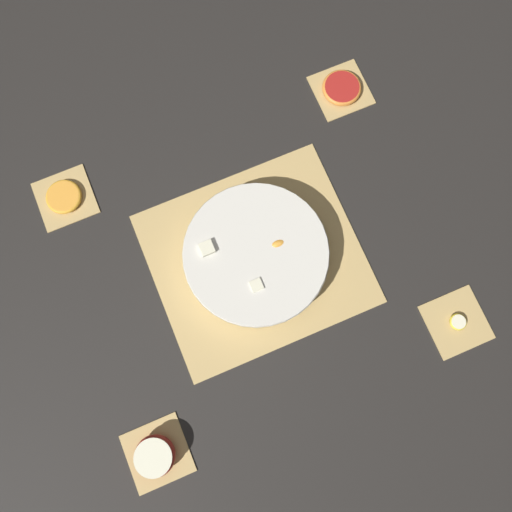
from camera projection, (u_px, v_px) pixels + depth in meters
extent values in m
plane|color=black|center=(256.00, 259.00, 1.07)|extent=(6.00, 6.00, 0.00)
cube|color=tan|center=(256.00, 258.00, 1.06)|extent=(0.44, 0.39, 0.01)
cube|color=brown|center=(326.00, 229.00, 1.07)|extent=(0.01, 0.38, 0.00)
cube|color=brown|center=(303.00, 239.00, 1.07)|extent=(0.01, 0.38, 0.00)
cube|color=brown|center=(279.00, 249.00, 1.07)|extent=(0.01, 0.38, 0.00)
cube|color=brown|center=(256.00, 258.00, 1.06)|extent=(0.01, 0.38, 0.00)
cube|color=brown|center=(232.00, 268.00, 1.06)|extent=(0.01, 0.38, 0.00)
cube|color=brown|center=(209.00, 278.00, 1.05)|extent=(0.01, 0.38, 0.00)
cube|color=brown|center=(185.00, 288.00, 1.05)|extent=(0.01, 0.38, 0.00)
cube|color=tan|center=(341.00, 90.00, 1.14)|extent=(0.12, 0.12, 0.01)
cube|color=brown|center=(353.00, 85.00, 1.14)|extent=(0.00, 0.12, 0.00)
cube|color=brown|center=(341.00, 90.00, 1.14)|extent=(0.00, 0.12, 0.00)
cube|color=brown|center=(329.00, 94.00, 1.14)|extent=(0.00, 0.12, 0.00)
cube|color=tan|center=(65.00, 198.00, 1.09)|extent=(0.12, 0.12, 0.01)
cube|color=brown|center=(78.00, 193.00, 1.09)|extent=(0.00, 0.12, 0.00)
cube|color=brown|center=(65.00, 198.00, 1.09)|extent=(0.00, 0.12, 0.00)
cube|color=brown|center=(52.00, 203.00, 1.09)|extent=(0.00, 0.12, 0.00)
cube|color=tan|center=(457.00, 322.00, 1.04)|extent=(0.12, 0.12, 0.01)
cube|color=brown|center=(466.00, 318.00, 1.04)|extent=(0.00, 0.12, 0.00)
cube|color=brown|center=(448.00, 326.00, 1.03)|extent=(0.00, 0.12, 0.00)
cube|color=tan|center=(158.00, 453.00, 0.99)|extent=(0.12, 0.12, 0.01)
cube|color=brown|center=(172.00, 447.00, 0.99)|extent=(0.00, 0.12, 0.00)
cube|color=brown|center=(157.00, 454.00, 0.98)|extent=(0.00, 0.12, 0.00)
cube|color=brown|center=(143.00, 460.00, 0.98)|extent=(0.00, 0.12, 0.00)
cylinder|color=silver|center=(256.00, 255.00, 1.03)|extent=(0.29, 0.29, 0.06)
torus|color=silver|center=(256.00, 253.00, 1.01)|extent=(0.30, 0.30, 0.01)
cylinder|color=#F7EFC6|center=(236.00, 274.00, 1.04)|extent=(0.02, 0.02, 0.01)
cylinder|color=#F7EFC6|center=(232.00, 209.00, 1.04)|extent=(0.03, 0.03, 0.01)
cylinder|color=#F7EFC6|center=(249.00, 305.00, 1.03)|extent=(0.03, 0.03, 0.01)
cylinder|color=#F7EFC6|center=(274.00, 279.00, 1.01)|extent=(0.02, 0.02, 0.01)
cylinder|color=#F7EFC6|center=(239.00, 218.00, 1.06)|extent=(0.03, 0.03, 0.01)
cylinder|color=#F7EFC6|center=(268.00, 297.00, 1.00)|extent=(0.02, 0.02, 0.01)
cylinder|color=#F7EFC6|center=(288.00, 251.00, 1.03)|extent=(0.03, 0.03, 0.01)
cube|color=beige|center=(257.00, 286.00, 1.00)|extent=(0.02, 0.02, 0.02)
cube|color=beige|center=(277.00, 261.00, 1.02)|extent=(0.03, 0.03, 0.03)
cube|color=beige|center=(309.00, 258.00, 1.04)|extent=(0.02, 0.02, 0.02)
cube|color=beige|center=(248.00, 203.00, 1.04)|extent=(0.02, 0.02, 0.02)
cube|color=beige|center=(292.00, 279.00, 1.02)|extent=(0.03, 0.03, 0.03)
cube|color=beige|center=(207.00, 249.00, 1.01)|extent=(0.03, 0.03, 0.03)
cube|color=beige|center=(283.00, 217.00, 1.04)|extent=(0.02, 0.02, 0.02)
cube|color=beige|center=(237.00, 289.00, 1.01)|extent=(0.02, 0.02, 0.02)
ellipsoid|color=#B2231E|center=(300.00, 229.00, 1.06)|extent=(0.03, 0.02, 0.02)
ellipsoid|color=#F9A338|center=(264.00, 279.00, 1.04)|extent=(0.03, 0.01, 0.01)
ellipsoid|color=#F9A338|center=(278.00, 244.00, 1.01)|extent=(0.03, 0.02, 0.02)
ellipsoid|color=#F9A338|center=(216.00, 291.00, 1.02)|extent=(0.04, 0.02, 0.02)
ellipsoid|color=#B2231E|center=(232.00, 222.00, 1.04)|extent=(0.03, 0.02, 0.02)
ellipsoid|color=#B2231E|center=(242.00, 251.00, 1.02)|extent=(0.03, 0.01, 0.01)
ellipsoid|color=#F9A338|center=(215.00, 234.00, 1.04)|extent=(0.04, 0.02, 0.02)
ellipsoid|color=#F9A338|center=(257.00, 258.00, 1.02)|extent=(0.03, 0.01, 0.01)
ellipsoid|color=#F9A338|center=(238.00, 249.00, 1.04)|extent=(0.03, 0.02, 0.01)
ellipsoid|color=#B72D23|center=(155.00, 456.00, 0.96)|extent=(0.08, 0.08, 0.04)
cylinder|color=beige|center=(153.00, 458.00, 0.94)|extent=(0.07, 0.07, 0.00)
cylinder|color=#F9A338|center=(64.00, 197.00, 1.08)|extent=(0.07, 0.07, 0.01)
torus|color=#F4A82D|center=(64.00, 197.00, 1.08)|extent=(0.08, 0.08, 0.01)
cylinder|color=#F7EFC6|center=(458.00, 322.00, 1.03)|extent=(0.03, 0.03, 0.01)
torus|color=yellow|center=(458.00, 322.00, 1.03)|extent=(0.04, 0.04, 0.01)
cylinder|color=#B2231E|center=(342.00, 88.00, 1.13)|extent=(0.08, 0.08, 0.01)
torus|color=orange|center=(342.00, 88.00, 1.13)|extent=(0.09, 0.09, 0.01)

